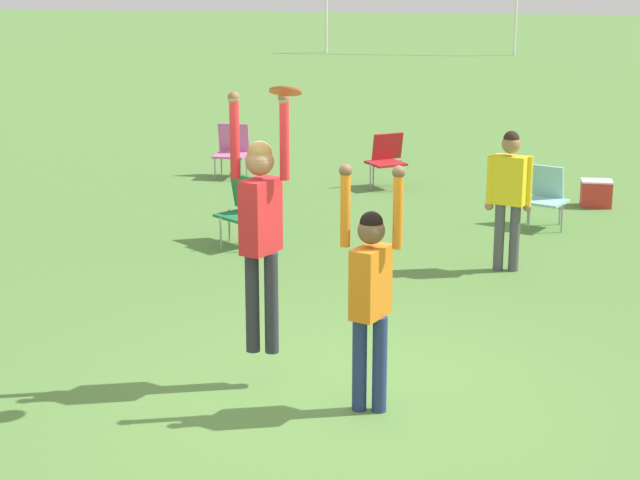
% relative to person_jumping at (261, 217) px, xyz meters
% --- Properties ---
extents(ground_plane, '(120.00, 120.00, 0.00)m').
position_rel_person_jumping_xyz_m(ground_plane, '(0.67, -0.17, -1.51)').
color(ground_plane, '#56843D').
extents(person_jumping, '(0.52, 0.42, 2.25)m').
position_rel_person_jumping_xyz_m(person_jumping, '(0.00, 0.00, 0.00)').
color(person_jumping, '#2D2D38').
rests_on(person_jumping, ground_plane).
extents(person_defending, '(0.52, 0.41, 2.06)m').
position_rel_person_jumping_xyz_m(person_defending, '(0.98, -0.41, -0.42)').
color(person_defending, navy).
rests_on(person_defending, ground_plane).
extents(frisbee, '(0.26, 0.25, 0.11)m').
position_rel_person_jumping_xyz_m(frisbee, '(0.28, -0.29, 1.09)').
color(frisbee, '#E04C23').
extents(camping_chair_0, '(0.53, 0.57, 0.88)m').
position_rel_person_jumping_xyz_m(camping_chair_0, '(-2.38, 8.74, -1.02)').
color(camping_chair_0, gray).
rests_on(camping_chair_0, ground_plane).
extents(camping_chair_1, '(0.75, 0.84, 0.88)m').
position_rel_person_jumping_xyz_m(camping_chair_1, '(-1.20, 4.52, -1.00)').
color(camping_chair_1, gray).
rests_on(camping_chair_1, ground_plane).
extents(camping_chair_2, '(0.68, 0.74, 0.83)m').
position_rel_person_jumping_xyz_m(camping_chair_2, '(2.67, 6.08, -1.04)').
color(camping_chair_2, gray).
rests_on(camping_chair_2, ground_plane).
extents(camping_chair_3, '(0.72, 0.80, 0.85)m').
position_rel_person_jumping_xyz_m(camping_chair_3, '(0.27, 8.30, -1.01)').
color(camping_chair_3, gray).
rests_on(camping_chair_3, ground_plane).
extents(person_spectator_near, '(0.55, 0.33, 1.67)m').
position_rel_person_jumping_xyz_m(person_spectator_near, '(2.12, 3.85, -0.51)').
color(person_spectator_near, '#4C4C51').
rests_on(person_spectator_near, ground_plane).
extents(cooler_box, '(0.45, 0.34, 0.40)m').
position_rel_person_jumping_xyz_m(cooler_box, '(3.48, 7.41, -1.31)').
color(cooler_box, red).
rests_on(cooler_box, ground_plane).
extents(soccer_goal, '(7.10, 0.10, 2.35)m').
position_rel_person_jumping_xyz_m(soccer_goal, '(-0.82, 31.86, 0.34)').
color(soccer_goal, white).
rests_on(soccer_goal, ground_plane).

